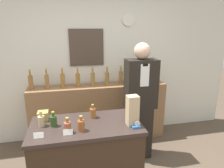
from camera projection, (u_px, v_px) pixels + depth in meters
name	position (u px, v px, depth m)	size (l,w,h in m)	color
back_wall	(93.00, 62.00, 3.44)	(5.20, 0.09, 2.70)	silver
back_shelf	(99.00, 113.00, 3.46)	(2.28, 0.36, 0.99)	#8E6642
display_counter	(87.00, 161.00, 2.25)	(1.17, 0.63, 0.93)	#382619
shopkeeper	(140.00, 103.00, 2.90)	(0.44, 0.27, 1.73)	black
potted_plant	(147.00, 71.00, 3.45)	(0.29, 0.29, 0.38)	#B27047
paper_bag	(132.00, 110.00, 2.07)	(0.13, 0.11, 0.32)	tan
tape_dispenser	(137.00, 126.00, 2.04)	(0.09, 0.06, 0.07)	#2D66A8
price_card_left	(39.00, 135.00, 1.85)	(0.09, 0.02, 0.06)	white
price_card_right	(68.00, 132.00, 1.90)	(0.09, 0.02, 0.06)	white
gift_box	(43.00, 116.00, 2.21)	(0.11, 0.11, 0.10)	tan
counter_bottle_0	(41.00, 121.00, 2.07)	(0.07, 0.07, 0.16)	tan
counter_bottle_1	(54.00, 121.00, 2.07)	(0.07, 0.07, 0.16)	#2C4B1F
counter_bottle_2	(68.00, 127.00, 1.94)	(0.07, 0.07, 0.16)	#955236
counter_bottle_3	(81.00, 125.00, 1.97)	(0.07, 0.07, 0.16)	#955026
counter_bottle_4	(93.00, 113.00, 2.26)	(0.07, 0.07, 0.16)	brown
shelf_bottle_0	(31.00, 82.00, 3.08)	(0.07, 0.07, 0.32)	#966430
shelf_bottle_1	(47.00, 81.00, 3.13)	(0.07, 0.07, 0.32)	olive
shelf_bottle_2	(63.00, 80.00, 3.19)	(0.07, 0.07, 0.32)	#A57031
shelf_bottle_3	(78.00, 80.00, 3.21)	(0.07, 0.07, 0.32)	olive
shelf_bottle_4	(93.00, 79.00, 3.26)	(0.07, 0.07, 0.32)	olive
shelf_bottle_5	(107.00, 78.00, 3.31)	(0.07, 0.07, 0.32)	olive
shelf_bottle_6	(121.00, 77.00, 3.38)	(0.07, 0.07, 0.32)	olive
shelf_bottle_7	(134.00, 76.00, 3.43)	(0.07, 0.07, 0.32)	#9A6F3E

